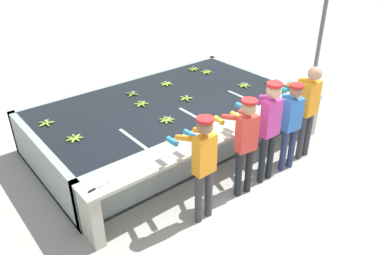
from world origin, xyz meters
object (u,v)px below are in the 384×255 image
(banana_bunch_floating_2, at_px, (141,104))
(knife_0, at_px, (97,188))
(support_post_right, at_px, (320,39))
(banana_bunch_floating_8, at_px, (186,98))
(banana_bunch_floating_9, at_px, (166,84))
(banana_bunch_floating_0, at_px, (74,138))
(banana_bunch_ledge_0, at_px, (201,141))
(worker_3, at_px, (290,119))
(banana_bunch_floating_4, at_px, (167,120))
(banana_bunch_floating_5, at_px, (46,123))
(banana_bunch_floating_7, at_px, (206,72))
(worker_4, at_px, (308,104))
(worker_1, at_px, (245,138))
(worker_2, at_px, (269,123))
(banana_bunch_floating_6, at_px, (132,94))
(worker_0, at_px, (203,160))
(banana_bunch_floating_1, at_px, (244,85))
(banana_bunch_floating_3, at_px, (193,69))

(banana_bunch_floating_2, bearing_deg, knife_0, -135.84)
(banana_bunch_floating_2, bearing_deg, support_post_right, -13.67)
(banana_bunch_floating_8, height_order, banana_bunch_floating_9, same)
(banana_bunch_floating_0, xyz_separation_m, banana_bunch_ledge_0, (1.48, -1.34, 0.00))
(worker_3, relative_size, banana_bunch_floating_4, 5.71)
(banana_bunch_floating_5, xyz_separation_m, banana_bunch_floating_7, (3.72, 0.10, -0.00))
(worker_4, bearing_deg, support_post_right, 30.93)
(banana_bunch_floating_9, bearing_deg, worker_1, -101.09)
(banana_bunch_floating_2, height_order, banana_bunch_floating_5, same)
(banana_bunch_floating_9, bearing_deg, worker_2, -89.94)
(worker_3, relative_size, worker_4, 0.91)
(banana_bunch_floating_5, bearing_deg, banana_bunch_floating_6, 3.94)
(worker_0, xyz_separation_m, knife_0, (-1.34, 0.54, -0.15))
(banana_bunch_floating_8, bearing_deg, banana_bunch_floating_6, 129.33)
(worker_0, distance_m, banana_bunch_floating_1, 3.13)
(banana_bunch_floating_4, bearing_deg, knife_0, -152.57)
(worker_3, height_order, banana_bunch_floating_8, worker_3)
(worker_1, height_order, banana_bunch_floating_2, worker_1)
(worker_2, xyz_separation_m, worker_4, (1.10, 0.04, -0.02))
(worker_1, xyz_separation_m, banana_bunch_floating_6, (-0.29, 2.77, -0.13))
(worker_1, bearing_deg, banana_bunch_floating_5, 127.84)
(worker_0, distance_m, support_post_right, 4.79)
(banana_bunch_floating_4, bearing_deg, banana_bunch_floating_7, 32.22)
(worker_2, xyz_separation_m, banana_bunch_floating_2, (-0.94, 2.26, -0.21))
(banana_bunch_floating_1, relative_size, banana_bunch_floating_7, 1.00)
(worker_1, bearing_deg, banana_bunch_floating_4, 105.93)
(banana_bunch_floating_1, bearing_deg, banana_bunch_floating_8, 168.88)
(banana_bunch_floating_0, bearing_deg, banana_bunch_floating_4, -15.97)
(banana_bunch_floating_3, height_order, banana_bunch_floating_9, same)
(banana_bunch_floating_5, bearing_deg, worker_2, -45.39)
(banana_bunch_floating_5, relative_size, banana_bunch_floating_8, 1.00)
(banana_bunch_floating_4, height_order, banana_bunch_floating_8, same)
(banana_bunch_floating_1, bearing_deg, banana_bunch_floating_5, 165.49)
(worker_3, bearing_deg, banana_bunch_floating_4, 136.25)
(banana_bunch_floating_4, xyz_separation_m, banana_bunch_floating_5, (-1.65, 1.21, 0.00))
(worker_0, height_order, worker_1, worker_0)
(worker_0, xyz_separation_m, worker_4, (2.52, 0.08, 0.05))
(worker_0, height_order, banana_bunch_floating_8, worker_0)
(banana_bunch_floating_2, xyz_separation_m, support_post_right, (4.09, -0.99, 0.72))
(banana_bunch_floating_2, relative_size, support_post_right, 0.09)
(worker_2, xyz_separation_m, banana_bunch_floating_6, (-0.83, 2.76, -0.21))
(banana_bunch_floating_9, bearing_deg, knife_0, -140.59)
(banana_bunch_floating_1, xyz_separation_m, banana_bunch_floating_9, (-1.20, 1.10, 0.00))
(banana_bunch_floating_0, xyz_separation_m, banana_bunch_floating_2, (1.50, 0.40, 0.00))
(banana_bunch_floating_7, bearing_deg, worker_1, -121.20)
(banana_bunch_floating_8, bearing_deg, banana_bunch_floating_3, 45.17)
(worker_3, xyz_separation_m, banana_bunch_ledge_0, (-1.52, 0.54, -0.09))
(banana_bunch_floating_2, bearing_deg, banana_bunch_floating_5, 167.04)
(worker_1, relative_size, worker_4, 0.94)
(banana_bunch_floating_3, relative_size, banana_bunch_floating_6, 1.11)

